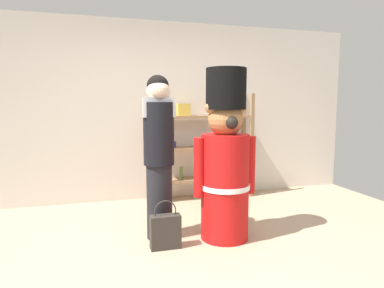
{
  "coord_description": "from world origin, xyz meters",
  "views": [
    {
      "loc": [
        -0.79,
        -2.75,
        1.41
      ],
      "look_at": [
        0.14,
        0.53,
        1.0
      ],
      "focal_mm": 31.26,
      "sensor_mm": 36.0,
      "label": 1
    }
  ],
  "objects": [
    {
      "name": "shopping_bag",
      "position": [
        -0.18,
        0.34,
        0.18
      ],
      "size": [
        0.3,
        0.12,
        0.48
      ],
      "color": "#332D28",
      "rests_on": "ground_plane"
    },
    {
      "name": "back_wall",
      "position": [
        0.0,
        2.2,
        1.3
      ],
      "size": [
        6.4,
        0.12,
        2.6
      ],
      "primitive_type": "cube",
      "color": "silver",
      "rests_on": "ground_plane"
    },
    {
      "name": "teddy_bear_guard",
      "position": [
        0.47,
        0.43,
        0.81
      ],
      "size": [
        0.67,
        0.52,
        1.77
      ],
      "color": "red",
      "rests_on": "ground_plane"
    },
    {
      "name": "ground_plane",
      "position": [
        0.0,
        0.0,
        0.0
      ],
      "size": [
        6.4,
        6.4,
        0.0
      ],
      "primitive_type": "plane",
      "color": "tan"
    },
    {
      "name": "person_shopper",
      "position": [
        -0.18,
        0.63,
        0.92
      ],
      "size": [
        0.33,
        0.32,
        1.7
      ],
      "color": "black",
      "rests_on": "ground_plane"
    },
    {
      "name": "merchandise_shelf",
      "position": [
        0.73,
        1.98,
        0.81
      ],
      "size": [
        1.47,
        0.35,
        1.57
      ],
      "color": "#93704C",
      "rests_on": "ground_plane"
    }
  ]
}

